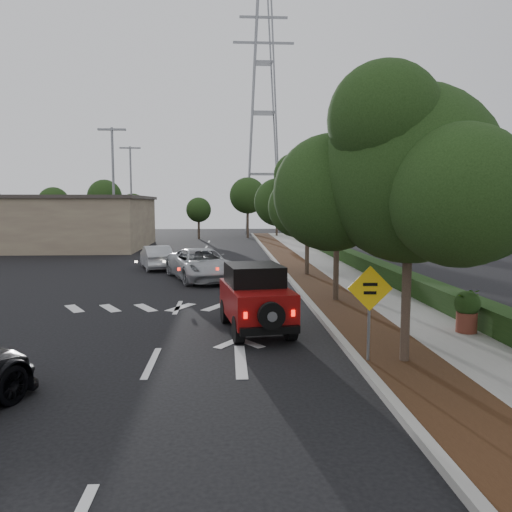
{
  "coord_description": "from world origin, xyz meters",
  "views": [
    {
      "loc": [
        1.71,
        -11.0,
        3.56
      ],
      "look_at": [
        2.52,
        3.0,
        2.08
      ],
      "focal_mm": 35.0,
      "sensor_mm": 36.0,
      "label": 1
    }
  ],
  "objects": [
    {
      "name": "ground",
      "position": [
        0.0,
        0.0,
        0.0
      ],
      "size": [
        120.0,
        120.0,
        0.0
      ],
      "primitive_type": "plane",
      "color": "black",
      "rests_on": "ground"
    },
    {
      "name": "transmission_tower",
      "position": [
        6.0,
        48.0,
        0.0
      ],
      "size": [
        7.0,
        4.0,
        28.0
      ],
      "primitive_type": null,
      "color": "slate",
      "rests_on": "ground"
    },
    {
      "name": "silver_sedan_oncoming",
      "position": [
        -2.18,
        16.41,
        0.64
      ],
      "size": [
        2.37,
        4.12,
        1.28
      ],
      "primitive_type": "imported",
      "rotation": [
        0.0,
        0.0,
        3.42
      ],
      "color": "#B0B3B8",
      "rests_on": "ground"
    },
    {
      "name": "light_pole_b",
      "position": [
        -7.5,
        38.0,
        0.0
      ],
      "size": [
        2.0,
        0.22,
        9.0
      ],
      "primitive_type": null,
      "color": "slate",
      "rests_on": "ground"
    },
    {
      "name": "sidewalk",
      "position": [
        7.5,
        12.0,
        0.06
      ],
      "size": [
        2.0,
        70.0,
        0.12
      ],
      "primitive_type": "cube",
      "color": "gray",
      "rests_on": "ground"
    },
    {
      "name": "terracotta_planter",
      "position": [
        8.12,
        1.77,
        0.8
      ],
      "size": [
        0.68,
        0.68,
        1.19
      ],
      "rotation": [
        0.0,
        0.0,
        -0.07
      ],
      "color": "brown",
      "rests_on": "ground"
    },
    {
      "name": "planting_strip",
      "position": [
        5.6,
        12.0,
        0.06
      ],
      "size": [
        1.8,
        70.0,
        0.12
      ],
      "primitive_type": "cube",
      "color": "black",
      "rests_on": "ground"
    },
    {
      "name": "street_tree_near",
      "position": [
        5.6,
        -0.5,
        0.0
      ],
      "size": [
        3.8,
        3.8,
        5.92
      ],
      "primitive_type": null,
      "color": "black",
      "rests_on": "ground"
    },
    {
      "name": "light_pole_a",
      "position": [
        -6.5,
        26.0,
        0.0
      ],
      "size": [
        2.0,
        0.22,
        9.0
      ],
      "primitive_type": null,
      "color": "slate",
      "rests_on": "ground"
    },
    {
      "name": "street_tree_mid",
      "position": [
        5.6,
        6.5,
        0.0
      ],
      "size": [
        3.2,
        3.2,
        5.32
      ],
      "primitive_type": null,
      "color": "black",
      "rests_on": "ground"
    },
    {
      "name": "speed_hump_sign",
      "position": [
        4.8,
        -0.48,
        1.46
      ],
      "size": [
        0.99,
        0.09,
        2.11
      ],
      "rotation": [
        0.0,
        0.0,
        -0.04
      ],
      "color": "slate",
      "rests_on": "ground"
    },
    {
      "name": "parked_suv",
      "position": [
        -10.71,
        26.54,
        0.81
      ],
      "size": [
        5.14,
        3.64,
        1.62
      ],
      "primitive_type": "imported",
      "rotation": [
        0.0,
        0.0,
        1.97
      ],
      "color": "#B9BAC1",
      "rests_on": "ground"
    },
    {
      "name": "hedge",
      "position": [
        8.9,
        12.0,
        0.4
      ],
      "size": [
        0.8,
        70.0,
        0.8
      ],
      "primitive_type": "cube",
      "color": "black",
      "rests_on": "ground"
    },
    {
      "name": "commercial_building",
      "position": [
        -16.0,
        30.0,
        2.0
      ],
      "size": [
        22.0,
        12.0,
        4.0
      ],
      "primitive_type": "cube",
      "color": "#7C6756",
      "rests_on": "ground"
    },
    {
      "name": "street_tree_far",
      "position": [
        5.6,
        13.0,
        0.0
      ],
      "size": [
        3.4,
        3.4,
        5.62
      ],
      "primitive_type": null,
      "color": "black",
      "rests_on": "ground"
    },
    {
      "name": "silver_suv_ahead",
      "position": [
        0.5,
        12.28,
        0.73
      ],
      "size": [
        3.96,
        5.72,
        1.45
      ],
      "primitive_type": "imported",
      "rotation": [
        0.0,
        0.0,
        0.33
      ],
      "color": "#AAAEB2",
      "rests_on": "ground"
    },
    {
      "name": "red_jeep",
      "position": [
        2.48,
        2.84,
        0.94
      ],
      "size": [
        2.06,
        3.74,
        1.85
      ],
      "rotation": [
        0.0,
        0.0,
        0.15
      ],
      "color": "black",
      "rests_on": "ground"
    },
    {
      "name": "curb",
      "position": [
        4.6,
        12.0,
        0.07
      ],
      "size": [
        0.2,
        70.0,
        0.15
      ],
      "primitive_type": "cube",
      "color": "#9E9B93",
      "rests_on": "ground"
    }
  ]
}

